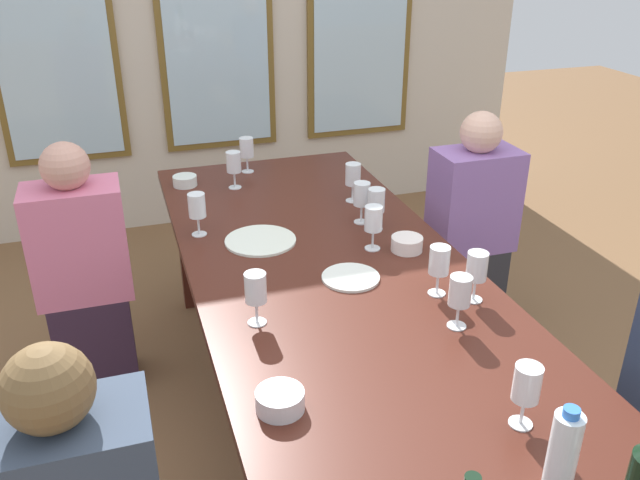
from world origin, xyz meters
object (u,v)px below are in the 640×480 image
(tasting_bowl_0, at_px, (407,244))
(wine_glass_10, at_px, (256,290))
(tasting_bowl_2, at_px, (280,400))
(seated_person_1, at_px, (470,232))
(wine_glass_0, at_px, (477,267))
(dining_table, at_px, (341,298))
(white_plate_1, at_px, (351,277))
(wine_glass_9, at_px, (353,175))
(seated_person_0, at_px, (84,278))
(wine_glass_6, at_px, (197,206))
(water_bottle, at_px, (562,456))
(wine_glass_2, at_px, (460,294))
(wine_glass_5, at_px, (527,386))
(wine_glass_1, at_px, (362,196))
(white_plate_0, at_px, (260,241))
(tasting_bowl_3, at_px, (185,181))
(wine_glass_7, at_px, (247,149))
(wine_glass_11, at_px, (376,202))
(wine_glass_3, at_px, (439,263))
(wine_glass_4, at_px, (234,164))
(wine_glass_8, at_px, (373,220))

(tasting_bowl_0, distance_m, wine_glass_10, 0.73)
(tasting_bowl_2, relative_size, seated_person_1, 0.11)
(wine_glass_0, height_order, wine_glass_10, same)
(dining_table, height_order, white_plate_1, white_plate_1)
(wine_glass_9, relative_size, seated_person_0, 0.16)
(wine_glass_6, bearing_deg, wine_glass_0, -44.79)
(water_bottle, xyz_separation_m, wine_glass_2, (0.12, 0.66, 0.00))
(dining_table, bearing_deg, water_bottle, -82.95)
(wine_glass_5, bearing_deg, wine_glass_10, 128.70)
(tasting_bowl_2, xyz_separation_m, wine_glass_10, (0.03, 0.41, 0.09))
(wine_glass_0, bearing_deg, wine_glass_1, 100.58)
(wine_glass_0, bearing_deg, white_plate_0, 131.47)
(white_plate_1, bearing_deg, dining_table, -157.43)
(wine_glass_0, relative_size, wine_glass_6, 1.00)
(water_bottle, distance_m, wine_glass_2, 0.67)
(tasting_bowl_2, distance_m, seated_person_0, 1.41)
(tasting_bowl_0, bearing_deg, wine_glass_0, -81.84)
(wine_glass_2, distance_m, seated_person_0, 1.60)
(white_plate_0, relative_size, wine_glass_10, 1.59)
(wine_glass_0, bearing_deg, seated_person_1, 60.05)
(tasting_bowl_2, distance_m, tasting_bowl_3, 1.67)
(white_plate_1, bearing_deg, wine_glass_10, -154.79)
(dining_table, xyz_separation_m, tasting_bowl_3, (-0.39, 1.10, 0.09))
(white_plate_1, xyz_separation_m, wine_glass_10, (-0.37, -0.18, 0.11))
(white_plate_1, bearing_deg, wine_glass_0, -37.58)
(wine_glass_1, xyz_separation_m, wine_glass_2, (0.00, -0.82, -0.00))
(wine_glass_0, bearing_deg, white_plate_1, 142.42)
(white_plate_1, bearing_deg, wine_glass_7, 95.42)
(dining_table, relative_size, wine_glass_0, 15.49)
(white_plate_1, relative_size, wine_glass_11, 1.17)
(white_plate_0, bearing_deg, seated_person_0, 154.85)
(dining_table, xyz_separation_m, wine_glass_11, (0.28, 0.37, 0.18))
(tasting_bowl_2, distance_m, wine_glass_2, 0.65)
(white_plate_0, relative_size, wine_glass_3, 1.59)
(wine_glass_3, bearing_deg, seated_person_1, 53.13)
(wine_glass_1, distance_m, wine_glass_11, 0.09)
(wine_glass_1, bearing_deg, wine_glass_4, 127.50)
(wine_glass_10, relative_size, wine_glass_11, 1.00)
(white_plate_0, distance_m, wine_glass_4, 0.61)
(wine_glass_11, xyz_separation_m, seated_person_1, (0.60, 0.26, -0.33))
(tasting_bowl_3, distance_m, wine_glass_1, 0.91)
(wine_glass_1, relative_size, wine_glass_9, 1.00)
(wine_glass_3, relative_size, wine_glass_9, 1.00)
(tasting_bowl_0, bearing_deg, wine_glass_5, -97.72)
(wine_glass_5, relative_size, wine_glass_6, 1.00)
(water_bottle, bearing_deg, tasting_bowl_0, 80.95)
(wine_glass_8, bearing_deg, wine_glass_3, -78.16)
(wine_glass_7, bearing_deg, wine_glass_6, -117.19)
(wine_glass_3, distance_m, wine_glass_8, 0.39)
(wine_glass_1, xyz_separation_m, seated_person_1, (0.63, 0.18, -0.33))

